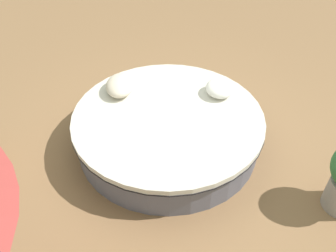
% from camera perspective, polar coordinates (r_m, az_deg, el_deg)
% --- Properties ---
extents(ground_plane, '(16.00, 16.00, 0.00)m').
position_cam_1_polar(ground_plane, '(4.89, -0.00, -2.66)').
color(ground_plane, olive).
extents(round_bed, '(2.56, 2.56, 0.50)m').
position_cam_1_polar(round_bed, '(4.72, -0.00, -0.39)').
color(round_bed, '#595966').
rests_on(round_bed, ground_plane).
extents(throw_pillow_0, '(0.42, 0.39, 0.20)m').
position_cam_1_polar(throw_pillow_0, '(4.92, 8.55, 6.19)').
color(throw_pillow_0, white).
rests_on(throw_pillow_0, round_bed).
extents(throw_pillow_1, '(0.55, 0.39, 0.21)m').
position_cam_1_polar(throw_pillow_1, '(4.96, -7.95, 6.71)').
color(throw_pillow_1, beige).
rests_on(throw_pillow_1, round_bed).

